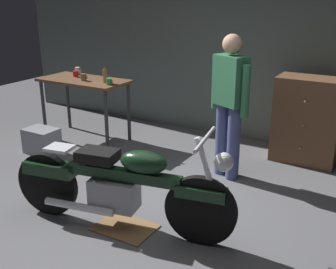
% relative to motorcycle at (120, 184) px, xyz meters
% --- Properties ---
extents(ground_plane, '(12.00, 12.00, 0.00)m').
position_rel_motorcycle_xyz_m(ground_plane, '(-0.03, 0.20, -0.45)').
color(ground_plane, slate).
extents(back_wall, '(8.00, 0.12, 3.10)m').
position_rel_motorcycle_xyz_m(back_wall, '(-0.03, 3.00, 1.10)').
color(back_wall, '#56605B').
rests_on(back_wall, ground_plane).
extents(workbench, '(1.30, 0.64, 0.90)m').
position_rel_motorcycle_xyz_m(workbench, '(-1.92, 1.74, 0.34)').
color(workbench, brown).
rests_on(workbench, ground_plane).
extents(motorcycle, '(2.16, 0.75, 1.00)m').
position_rel_motorcycle_xyz_m(motorcycle, '(0.00, 0.00, 0.00)').
color(motorcycle, black).
rests_on(motorcycle, ground_plane).
extents(person_standing, '(0.53, 0.36, 1.67)m').
position_rel_motorcycle_xyz_m(person_standing, '(0.39, 1.57, 0.48)').
color(person_standing, '#464F83').
rests_on(person_standing, ground_plane).
extents(wooden_dresser, '(0.80, 0.47, 1.10)m').
position_rel_motorcycle_xyz_m(wooden_dresser, '(1.08, 2.50, 0.10)').
color(wooden_dresser, brown).
rests_on(wooden_dresser, ground_plane).
extents(drip_tray, '(0.56, 0.40, 0.01)m').
position_rel_motorcycle_xyz_m(drip_tray, '(0.03, -0.00, -0.44)').
color(drip_tray, olive).
rests_on(drip_tray, ground_plane).
extents(storage_bin, '(0.44, 0.32, 0.34)m').
position_rel_motorcycle_xyz_m(storage_bin, '(-2.07, 0.99, -0.28)').
color(storage_bin, gray).
rests_on(storage_bin, ground_plane).
extents(mug_green_speckled, '(0.10, 0.07, 0.09)m').
position_rel_motorcycle_xyz_m(mug_green_speckled, '(-1.38, 1.64, 0.49)').
color(mug_green_speckled, '#3D7F4C').
rests_on(mug_green_speckled, workbench).
extents(mug_white_ceramic, '(0.11, 0.08, 0.11)m').
position_rel_motorcycle_xyz_m(mug_white_ceramic, '(-2.22, 1.95, 0.51)').
color(mug_white_ceramic, white).
rests_on(mug_white_ceramic, workbench).
extents(mug_brown_stoneware, '(0.11, 0.07, 0.10)m').
position_rel_motorcycle_xyz_m(mug_brown_stoneware, '(-1.85, 1.67, 0.50)').
color(mug_brown_stoneware, brown).
rests_on(mug_brown_stoneware, workbench).
extents(mug_red_diner, '(0.10, 0.07, 0.09)m').
position_rel_motorcycle_xyz_m(mug_red_diner, '(-2.14, 1.82, 0.49)').
color(mug_red_diner, red).
rests_on(mug_red_diner, workbench).
extents(bottle, '(0.06, 0.06, 0.24)m').
position_rel_motorcycle_xyz_m(bottle, '(-1.50, 1.71, 0.55)').
color(bottle, olive).
rests_on(bottle, workbench).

